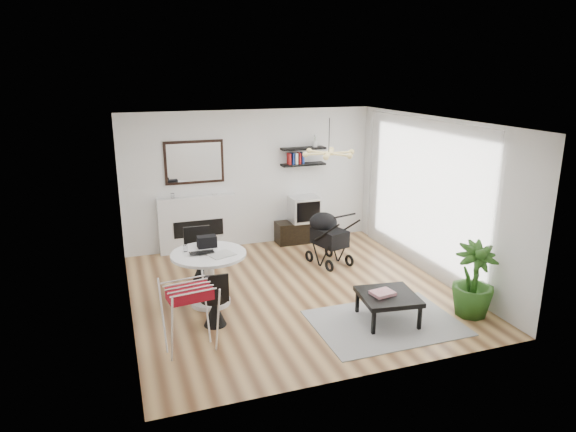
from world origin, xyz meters
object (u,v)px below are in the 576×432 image
object	(u,v)px
dining_table	(209,270)
coffee_table	(388,297)
drying_rack	(190,317)
stroller	(328,240)
potted_plant	(474,280)
fireplace	(198,217)
tv_console	(304,231)
crt_tv	(304,209)

from	to	relation	value
dining_table	coffee_table	size ratio (longest dim) A/B	1.29
dining_table	drying_rack	size ratio (longest dim) A/B	1.22
stroller	potted_plant	xyz separation A→B (m)	(1.13, -2.62, 0.10)
stroller	potted_plant	bearing A→B (deg)	-81.83
fireplace	drying_rack	bearing A→B (deg)	-101.18
fireplace	stroller	size ratio (longest dim) A/B	2.08
tv_console	coffee_table	world-z (taller)	tv_console
crt_tv	stroller	world-z (taller)	stroller
tv_console	dining_table	bearing A→B (deg)	-136.38
crt_tv	dining_table	bearing A→B (deg)	-136.36
fireplace	stroller	world-z (taller)	fireplace
crt_tv	stroller	bearing A→B (deg)	-91.34
crt_tv	dining_table	distance (m)	3.31
drying_rack	stroller	distance (m)	3.66
fireplace	tv_console	distance (m)	2.21
fireplace	crt_tv	world-z (taller)	fireplace
tv_console	crt_tv	bearing A→B (deg)	-148.98
fireplace	potted_plant	world-z (taller)	fireplace
potted_plant	dining_table	bearing A→B (deg)	155.26
tv_console	potted_plant	xyz separation A→B (m)	(1.09, -3.90, 0.32)
tv_console	stroller	world-z (taller)	stroller
drying_rack	potted_plant	world-z (taller)	potted_plant
crt_tv	potted_plant	distance (m)	4.05
fireplace	stroller	bearing A→B (deg)	-33.80
coffee_table	fireplace	bearing A→B (deg)	117.74
crt_tv	drying_rack	world-z (taller)	crt_tv
drying_rack	coffee_table	xyz separation A→B (m)	(2.74, -0.10, -0.12)
stroller	coffee_table	world-z (taller)	stroller
drying_rack	crt_tv	bearing A→B (deg)	43.22
dining_table	potted_plant	xyz separation A→B (m)	(3.50, -1.61, 0.00)
dining_table	drying_rack	world-z (taller)	drying_rack
crt_tv	stroller	distance (m)	1.30
tv_console	drying_rack	xyz separation A→B (m)	(-2.89, -3.58, 0.26)
dining_table	potted_plant	distance (m)	3.85
fireplace	potted_plant	xyz separation A→B (m)	(3.25, -4.04, -0.14)
dining_table	potted_plant	size ratio (longest dim) A/B	1.03
dining_table	stroller	world-z (taller)	stroller
drying_rack	fireplace	bearing A→B (deg)	70.97
dining_table	stroller	size ratio (longest dim) A/B	1.08
potted_plant	coffee_table	bearing A→B (deg)	169.85
dining_table	stroller	distance (m)	2.57
crt_tv	potted_plant	size ratio (longest dim) A/B	0.54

